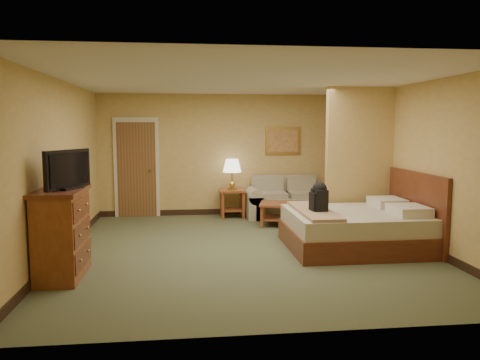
{
  "coord_description": "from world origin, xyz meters",
  "views": [
    {
      "loc": [
        -0.91,
        -7.06,
        1.9
      ],
      "look_at": [
        -0.02,
        0.6,
        1.02
      ],
      "focal_mm": 35.0,
      "sensor_mm": 36.0,
      "label": 1
    }
  ],
  "objects": [
    {
      "name": "floor",
      "position": [
        0.0,
        0.0,
        0.0
      ],
      "size": [
        6.0,
        6.0,
        0.0
      ],
      "primitive_type": "plane",
      "color": "#4C5336",
      "rests_on": "ground"
    },
    {
      "name": "ceiling",
      "position": [
        0.0,
        0.0,
        2.6
      ],
      "size": [
        6.0,
        6.0,
        0.0
      ],
      "primitive_type": "plane",
      "rotation": [
        3.14,
        0.0,
        0.0
      ],
      "color": "white",
      "rests_on": "back_wall"
    },
    {
      "name": "back_wall",
      "position": [
        0.0,
        3.0,
        1.3
      ],
      "size": [
        5.5,
        0.02,
        2.6
      ],
      "primitive_type": "cube",
      "color": "tan",
      "rests_on": "floor"
    },
    {
      "name": "left_wall",
      "position": [
        -2.75,
        0.0,
        1.3
      ],
      "size": [
        0.02,
        6.0,
        2.6
      ],
      "primitive_type": "cube",
      "color": "tan",
      "rests_on": "floor"
    },
    {
      "name": "right_wall",
      "position": [
        2.75,
        0.0,
        1.3
      ],
      "size": [
        0.02,
        6.0,
        2.6
      ],
      "primitive_type": "cube",
      "color": "tan",
      "rests_on": "floor"
    },
    {
      "name": "partition",
      "position": [
        2.15,
        0.93,
        1.3
      ],
      "size": [
        1.2,
        0.15,
        2.6
      ],
      "primitive_type": "cube",
      "color": "tan",
      "rests_on": "floor"
    },
    {
      "name": "door",
      "position": [
        -1.95,
        2.96,
        1.03
      ],
      "size": [
        0.94,
        0.16,
        2.1
      ],
      "color": "beige",
      "rests_on": "floor"
    },
    {
      "name": "baseboard",
      "position": [
        0.0,
        2.99,
        0.06
      ],
      "size": [
        5.5,
        0.02,
        0.12
      ],
      "primitive_type": "cube",
      "color": "black",
      "rests_on": "floor"
    },
    {
      "name": "loveseat",
      "position": [
        1.2,
        2.57,
        0.28
      ],
      "size": [
        1.72,
        0.8,
        0.87
      ],
      "color": "tan",
      "rests_on": "floor"
    },
    {
      "name": "side_table",
      "position": [
        0.05,
        2.65,
        0.39
      ],
      "size": [
        0.53,
        0.53,
        0.59
      ],
      "color": "brown",
      "rests_on": "floor"
    },
    {
      "name": "table_lamp",
      "position": [
        0.05,
        2.65,
        1.08
      ],
      "size": [
        0.39,
        0.39,
        0.64
      ],
      "color": "#B29541",
      "rests_on": "side_table"
    },
    {
      "name": "coffee_table",
      "position": [
        0.85,
        1.71,
        0.32
      ],
      "size": [
        0.84,
        0.84,
        0.44
      ],
      "rotation": [
        0.0,
        0.0,
        -0.24
      ],
      "color": "brown",
      "rests_on": "floor"
    },
    {
      "name": "wall_picture",
      "position": [
        1.2,
        2.97,
        1.6
      ],
      "size": [
        0.78,
        0.04,
        0.61
      ],
      "color": "#B78E3F",
      "rests_on": "back_wall"
    },
    {
      "name": "dresser",
      "position": [
        -2.48,
        -1.07,
        0.57
      ],
      "size": [
        0.56,
        1.06,
        1.13
      ],
      "color": "brown",
      "rests_on": "floor"
    },
    {
      "name": "tv",
      "position": [
        -2.38,
        -1.07,
        1.36
      ],
      "size": [
        0.39,
        0.76,
        0.49
      ],
      "rotation": [
        0.0,
        0.0,
        -0.43
      ],
      "color": "black",
      "rests_on": "dresser"
    },
    {
      "name": "bed",
      "position": [
        1.81,
        -0.12,
        0.32
      ],
      "size": [
        2.17,
        1.85,
        1.2
      ],
      "color": "#532213",
      "rests_on": "floor"
    },
    {
      "name": "backpack",
      "position": [
        1.1,
        -0.22,
        0.84
      ],
      "size": [
        0.22,
        0.29,
        0.49
      ],
      "rotation": [
        0.0,
        0.0,
        0.08
      ],
      "color": "black",
      "rests_on": "bed"
    }
  ]
}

